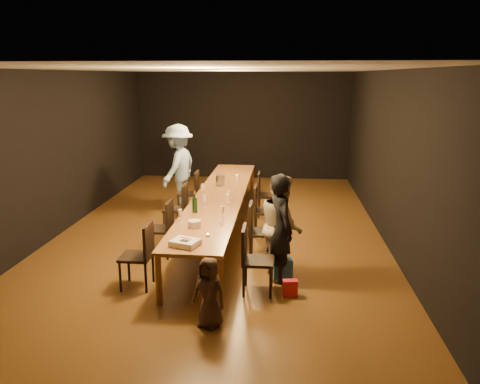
# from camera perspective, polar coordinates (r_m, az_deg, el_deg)

# --- Properties ---
(ground) EXTENTS (10.00, 10.00, 0.00)m
(ground) POSITION_cam_1_polar(r_m,az_deg,el_deg) (8.90, -2.42, -5.02)
(ground) COLOR #412810
(ground) RESTS_ON ground
(room_shell) EXTENTS (6.04, 10.04, 3.02)m
(room_shell) POSITION_cam_1_polar(r_m,az_deg,el_deg) (8.45, -2.57, 8.42)
(room_shell) COLOR black
(room_shell) RESTS_ON ground
(table) EXTENTS (0.90, 6.00, 0.75)m
(table) POSITION_cam_1_polar(r_m,az_deg,el_deg) (8.69, -2.47, -0.64)
(table) COLOR brown
(table) RESTS_ON ground
(chair_right_0) EXTENTS (0.42, 0.42, 0.93)m
(chair_right_0) POSITION_cam_1_polar(r_m,az_deg,el_deg) (6.42, 2.21, -8.29)
(chair_right_0) COLOR black
(chair_right_0) RESTS_ON ground
(chair_right_1) EXTENTS (0.42, 0.42, 0.93)m
(chair_right_1) POSITION_cam_1_polar(r_m,az_deg,el_deg) (7.54, 2.73, -4.84)
(chair_right_1) COLOR black
(chair_right_1) RESTS_ON ground
(chair_right_2) EXTENTS (0.42, 0.42, 0.93)m
(chair_right_2) POSITION_cam_1_polar(r_m,az_deg,el_deg) (8.68, 3.11, -2.29)
(chair_right_2) COLOR black
(chair_right_2) RESTS_ON ground
(chair_right_3) EXTENTS (0.42, 0.42, 0.93)m
(chair_right_3) POSITION_cam_1_polar(r_m,az_deg,el_deg) (9.84, 3.41, -0.33)
(chair_right_3) COLOR black
(chair_right_3) RESTS_ON ground
(chair_left_0) EXTENTS (0.42, 0.42, 0.93)m
(chair_left_0) POSITION_cam_1_polar(r_m,az_deg,el_deg) (6.72, -12.55, -7.58)
(chair_left_0) COLOR black
(chair_left_0) RESTS_ON ground
(chair_left_1) EXTENTS (0.42, 0.42, 0.93)m
(chair_left_1) POSITION_cam_1_polar(r_m,az_deg,el_deg) (7.80, -9.88, -4.39)
(chair_left_1) COLOR black
(chair_left_1) RESTS_ON ground
(chair_left_2) EXTENTS (0.42, 0.42, 0.93)m
(chair_left_2) POSITION_cam_1_polar(r_m,az_deg,el_deg) (8.91, -7.88, -1.98)
(chair_left_2) COLOR black
(chair_left_2) RESTS_ON ground
(chair_left_3) EXTENTS (0.42, 0.42, 0.93)m
(chair_left_3) POSITION_cam_1_polar(r_m,az_deg,el_deg) (10.04, -6.33, -0.10)
(chair_left_3) COLOR black
(chair_left_3) RESTS_ON ground
(woman_birthday) EXTENTS (0.56, 0.67, 1.57)m
(woman_birthday) POSITION_cam_1_polar(r_m,az_deg,el_deg) (6.71, 5.01, -4.41)
(woman_birthday) COLOR black
(woman_birthday) RESTS_ON ground
(woman_tan) EXTENTS (0.75, 0.87, 1.54)m
(woman_tan) POSITION_cam_1_polar(r_m,az_deg,el_deg) (6.87, 5.02, -4.11)
(woman_tan) COLOR tan
(woman_tan) RESTS_ON ground
(man_blue) EXTENTS (0.96, 1.34, 1.87)m
(man_blue) POSITION_cam_1_polar(r_m,az_deg,el_deg) (10.43, -7.53, 3.05)
(man_blue) COLOR #99C2ED
(man_blue) RESTS_ON ground
(child) EXTENTS (0.49, 0.42, 0.86)m
(child) POSITION_cam_1_polar(r_m,az_deg,el_deg) (5.62, -3.77, -12.11)
(child) COLOR #3A2A20
(child) RESTS_ON ground
(gift_bag_red) EXTENTS (0.21, 0.14, 0.23)m
(gift_bag_red) POSITION_cam_1_polar(r_m,az_deg,el_deg) (6.46, 6.11, -11.58)
(gift_bag_red) COLOR red
(gift_bag_red) RESTS_ON ground
(gift_bag_blue) EXTENTS (0.30, 0.23, 0.34)m
(gift_bag_blue) POSITION_cam_1_polar(r_m,az_deg,el_deg) (6.88, 5.21, -9.44)
(gift_bag_blue) COLOR #2863AE
(gift_bag_blue) RESTS_ON ground
(birthday_cake) EXTENTS (0.41, 0.37, 0.08)m
(birthday_cake) POSITION_cam_1_polar(r_m,az_deg,el_deg) (6.15, -6.71, -6.17)
(birthday_cake) COLOR white
(birthday_cake) RESTS_ON table
(plate_stack) EXTENTS (0.23, 0.23, 0.11)m
(plate_stack) POSITION_cam_1_polar(r_m,az_deg,el_deg) (6.84, -5.55, -3.90)
(plate_stack) COLOR white
(plate_stack) RESTS_ON table
(champagne_bottle) EXTENTS (0.08, 0.08, 0.36)m
(champagne_bottle) POSITION_cam_1_polar(r_m,az_deg,el_deg) (7.54, -5.54, -1.20)
(champagne_bottle) COLOR black
(champagne_bottle) RESTS_ON table
(ice_bucket) EXTENTS (0.24, 0.24, 0.20)m
(ice_bucket) POSITION_cam_1_polar(r_m,az_deg,el_deg) (9.42, -2.41, 1.43)
(ice_bucket) COLOR #B9BABE
(ice_bucket) RESTS_ON table
(wineglass_0) EXTENTS (0.06, 0.06, 0.21)m
(wineglass_0) POSITION_cam_1_polar(r_m,az_deg,el_deg) (7.08, -7.30, -2.91)
(wineglass_0) COLOR beige
(wineglass_0) RESTS_ON table
(wineglass_1) EXTENTS (0.06, 0.06, 0.21)m
(wineglass_1) POSITION_cam_1_polar(r_m,az_deg,el_deg) (7.19, -2.19, -2.52)
(wineglass_1) COLOR beige
(wineglass_1) RESTS_ON table
(wineglass_2) EXTENTS (0.06, 0.06, 0.21)m
(wineglass_2) POSITION_cam_1_polar(r_m,az_deg,el_deg) (7.88, -4.37, -1.09)
(wineglass_2) COLOR silver
(wineglass_2) RESTS_ON table
(wineglass_3) EXTENTS (0.06, 0.06, 0.21)m
(wineglass_3) POSITION_cam_1_polar(r_m,az_deg,el_deg) (8.15, -1.39, -0.54)
(wineglass_3) COLOR beige
(wineglass_3) RESTS_ON table
(wineglass_4) EXTENTS (0.06, 0.06, 0.21)m
(wineglass_4) POSITION_cam_1_polar(r_m,az_deg,el_deg) (8.67, -4.55, 0.32)
(wineglass_4) COLOR silver
(wineglass_4) RESTS_ON table
(wineglass_5) EXTENTS (0.06, 0.06, 0.21)m
(wineglass_5) POSITION_cam_1_polar(r_m,az_deg,el_deg) (9.46, -0.18, 1.52)
(wineglass_5) COLOR silver
(wineglass_5) RESTS_ON table
(tealight_near) EXTENTS (0.05, 0.05, 0.03)m
(tealight_near) POSITION_cam_1_polar(r_m,az_deg,el_deg) (6.47, -3.94, -5.28)
(tealight_near) COLOR #B2B7B2
(tealight_near) RESTS_ON table
(tealight_mid) EXTENTS (0.05, 0.05, 0.03)m
(tealight_mid) POSITION_cam_1_polar(r_m,az_deg,el_deg) (8.60, -1.54, -0.36)
(tealight_mid) COLOR #B2B7B2
(tealight_mid) RESTS_ON table
(tealight_far) EXTENTS (0.05, 0.05, 0.03)m
(tealight_far) POSITION_cam_1_polar(r_m,az_deg,el_deg) (10.24, -0.40, 1.99)
(tealight_far) COLOR #B2B7B2
(tealight_far) RESTS_ON table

